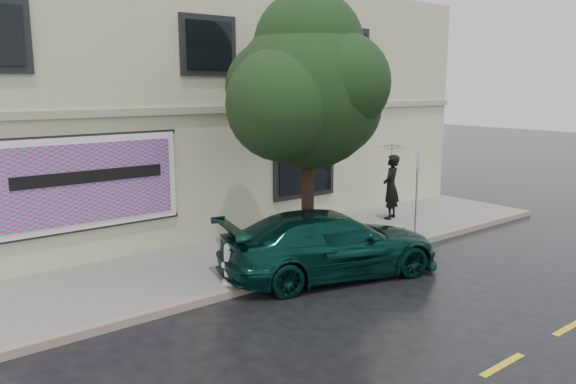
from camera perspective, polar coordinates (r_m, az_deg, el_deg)
ground at (r=11.52m, az=5.56°, el=-10.73°), size 90.00×90.00×0.00m
sidewalk at (r=13.87m, az=-3.90°, el=-6.62°), size 20.00×3.50×0.15m
curb at (r=12.54m, az=0.73°, el=-8.50°), size 20.00×0.18×0.16m
road_marking at (r=9.57m, az=20.95°, el=-16.09°), size 19.00×0.12×0.01m
building at (r=18.27m, az=-14.51°, el=8.20°), size 20.00×8.12×7.00m
billboard at (r=13.45m, az=-19.44°, el=0.91°), size 4.30×0.16×2.20m
car at (r=12.62m, az=4.37°, el=-5.27°), size 5.44×3.46×1.47m
pedestrian at (r=17.52m, az=10.42°, el=0.51°), size 0.86×0.73×1.99m
umbrella at (r=17.34m, az=10.57°, el=4.83°), size 0.97×0.97×0.66m
street_tree at (r=12.99m, az=2.08°, el=9.95°), size 3.46×3.46×5.62m
fire_hydrant at (r=11.77m, az=-5.90°, el=-7.24°), size 0.37×0.34×0.89m
sign_pole at (r=15.36m, az=12.95°, el=0.53°), size 0.27×0.12×2.31m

